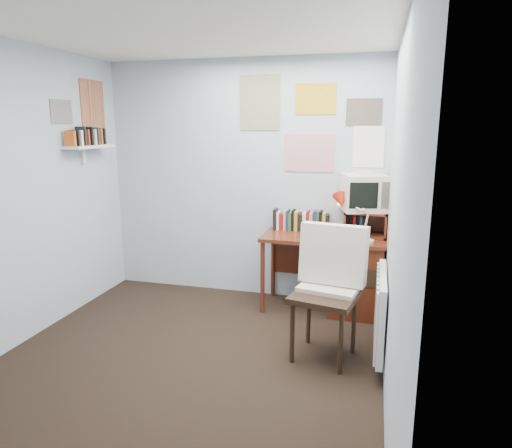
{
  "coord_description": "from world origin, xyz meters",
  "views": [
    {
      "loc": [
        1.37,
        -2.9,
        1.84
      ],
      "look_at": [
        0.36,
        0.91,
        0.97
      ],
      "focal_mm": 32.0,
      "sensor_mm": 36.0,
      "label": 1
    }
  ],
  "objects_px": {
    "radiator": "(381,311)",
    "desk": "(350,273)",
    "tv_riser": "(365,224)",
    "crt_tv": "(364,191)",
    "wall_shelf": "(89,147)",
    "desk_lamp": "(369,222)",
    "desk_chair": "(325,297)"
  },
  "relations": [
    {
      "from": "desk_lamp",
      "to": "radiator",
      "type": "xyz_separation_m",
      "value": [
        0.13,
        -0.77,
        -0.54
      ]
    },
    {
      "from": "crt_tv",
      "to": "radiator",
      "type": "xyz_separation_m",
      "value": [
        0.2,
        -1.06,
        -0.78
      ]
    },
    {
      "from": "desk_lamp",
      "to": "tv_riser",
      "type": "height_order",
      "value": "desk_lamp"
    },
    {
      "from": "desk_chair",
      "to": "wall_shelf",
      "type": "distance_m",
      "value": 2.74
    },
    {
      "from": "desk",
      "to": "wall_shelf",
      "type": "bearing_deg",
      "value": -171.6
    },
    {
      "from": "crt_tv",
      "to": "radiator",
      "type": "distance_m",
      "value": 1.33
    },
    {
      "from": "tv_riser",
      "to": "crt_tv",
      "type": "relative_size",
      "value": 0.99
    },
    {
      "from": "tv_riser",
      "to": "crt_tv",
      "type": "height_order",
      "value": "crt_tv"
    },
    {
      "from": "tv_riser",
      "to": "desk_lamp",
      "type": "bearing_deg",
      "value": -81.74
    },
    {
      "from": "desk_lamp",
      "to": "tv_riser",
      "type": "relative_size",
      "value": 0.98
    },
    {
      "from": "radiator",
      "to": "desk",
      "type": "bearing_deg",
      "value": 107.24
    },
    {
      "from": "desk_lamp",
      "to": "wall_shelf",
      "type": "distance_m",
      "value": 2.82
    },
    {
      "from": "crt_tv",
      "to": "wall_shelf",
      "type": "relative_size",
      "value": 0.65
    },
    {
      "from": "radiator",
      "to": "wall_shelf",
      "type": "relative_size",
      "value": 1.29
    },
    {
      "from": "tv_riser",
      "to": "radiator",
      "type": "xyz_separation_m",
      "value": [
        0.17,
        -1.04,
        -0.47
      ]
    },
    {
      "from": "tv_riser",
      "to": "wall_shelf",
      "type": "bearing_deg",
      "value": -169.68
    },
    {
      "from": "desk",
      "to": "desk_lamp",
      "type": "distance_m",
      "value": 0.59
    },
    {
      "from": "desk_lamp",
      "to": "radiator",
      "type": "bearing_deg",
      "value": -67.54
    },
    {
      "from": "tv_riser",
      "to": "crt_tv",
      "type": "bearing_deg",
      "value": 144.84
    },
    {
      "from": "desk_chair",
      "to": "radiator",
      "type": "xyz_separation_m",
      "value": [
        0.43,
        0.06,
        -0.09
      ]
    },
    {
      "from": "crt_tv",
      "to": "tv_riser",
      "type": "bearing_deg",
      "value": -50.87
    },
    {
      "from": "desk_lamp",
      "to": "desk_chair",
      "type": "bearing_deg",
      "value": -96.9
    },
    {
      "from": "desk",
      "to": "desk_lamp",
      "type": "bearing_deg",
      "value": -44.7
    },
    {
      "from": "desk",
      "to": "radiator",
      "type": "relative_size",
      "value": 1.5
    },
    {
      "from": "tv_riser",
      "to": "desk_chair",
      "type": "bearing_deg",
      "value": -103.33
    },
    {
      "from": "desk_chair",
      "to": "crt_tv",
      "type": "height_order",
      "value": "crt_tv"
    },
    {
      "from": "tv_riser",
      "to": "radiator",
      "type": "height_order",
      "value": "tv_riser"
    },
    {
      "from": "desk_chair",
      "to": "desk",
      "type": "bearing_deg",
      "value": 93.89
    },
    {
      "from": "desk_lamp",
      "to": "crt_tv",
      "type": "distance_m",
      "value": 0.38
    },
    {
      "from": "desk_lamp",
      "to": "crt_tv",
      "type": "bearing_deg",
      "value": 116.02
    },
    {
      "from": "crt_tv",
      "to": "wall_shelf",
      "type": "height_order",
      "value": "wall_shelf"
    },
    {
      "from": "desk_lamp",
      "to": "tv_riser",
      "type": "distance_m",
      "value": 0.28
    }
  ]
}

